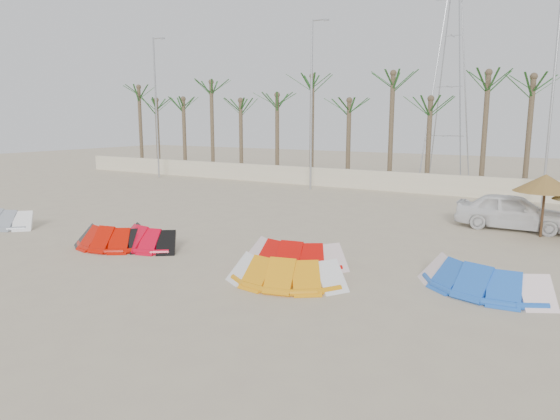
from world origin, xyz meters
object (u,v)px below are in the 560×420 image
Objects in this scene: kite_red_mid at (151,236)px; parasol_left at (545,183)px; kite_orange at (291,269)px; kite_red_left at (117,236)px; kite_red_right at (299,251)px; kite_blue at (484,275)px; kite_grey at (11,216)px; car at (512,211)px.

parasol_left is at bearing 36.95° from kite_red_mid.
parasol_left reaches higher than kite_orange.
kite_red_left is 0.90× the size of kite_orange.
kite_red_right is 0.98× the size of kite_orange.
kite_orange is 0.93× the size of kite_blue.
kite_grey is 1.09× the size of kite_red_mid.
parasol_left is (0.89, 7.94, 1.76)m from kite_blue.
kite_red_left and kite_blue have the same top height.
kite_red_left is at bearing -148.64° from kite_red_mid.
kite_red_left is 16.30m from car.
kite_red_left is 1.29× the size of parasol_left.
parasol_left is at bearing 83.60° from kite_blue.
kite_red_left and kite_red_right have the same top height.
kite_red_mid is (1.09, 0.66, -0.00)m from kite_red_left.
kite_red_left and kite_orange have the same top height.
parasol_left is 0.56× the size of car.
kite_grey is 7.06m from kite_red_left.
kite_red_mid is at bearing -173.53° from kite_blue.
kite_red_left is 7.58m from kite_orange.
kite_grey is at bearing 118.84° from car.
kite_red_mid is 0.79× the size of kite_blue.
kite_grey and kite_blue have the same top height.
kite_blue is (19.52, 1.75, 0.00)m from kite_grey.
kite_blue is (11.38, 1.29, 0.00)m from kite_red_mid.
kite_grey is 0.95× the size of kite_red_right.
kite_blue is 8.93m from car.
kite_orange is (7.57, -0.27, 0.00)m from kite_red_left.
kite_orange is at bearing 157.47° from car.
kite_orange is 12.05m from car.
parasol_left is (20.41, 9.69, 1.76)m from kite_grey.
kite_orange is 11.82m from parasol_left.
kite_blue is at bearing 5.12° from kite_grey.
parasol_left reaches higher than kite_red_right.
car reaches higher than kite_red_right.
kite_grey is at bearing -174.88° from kite_blue.
kite_red_right is at bearing 12.91° from kite_red_left.
kite_red_right and kite_blue have the same top height.
kite_red_mid is 15.45m from parasol_left.
kite_red_left is at bearing -167.09° from kite_red_right.
kite_red_right is (13.89, 1.36, 0.00)m from kite_grey.
kite_orange is (6.49, -0.93, 0.00)m from kite_red_mid.
kite_blue is at bearing -96.40° from parasol_left.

